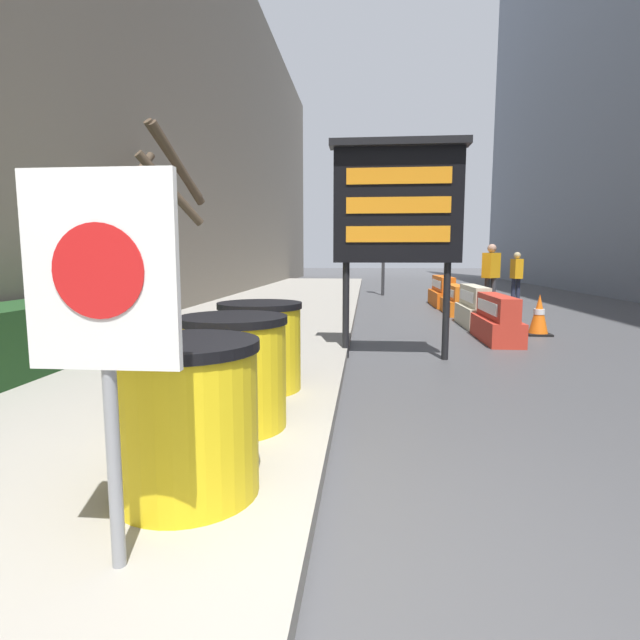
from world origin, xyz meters
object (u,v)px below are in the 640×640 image
Objects in this scene: warning_sign at (103,299)px; pedestrian_passerby at (491,271)px; jersey_barrier_orange_far at (443,293)px; barrel_drum_back at (260,346)px; traffic_cone_mid at (467,298)px; barrel_drum_middle at (234,371)px; jersey_barrier_orange_near at (455,301)px; jersey_barrier_cream at (474,308)px; traffic_cone_far at (468,306)px; message_board at (398,205)px; traffic_cone_near at (539,315)px; pedestrian_worker at (516,273)px; jersey_barrier_red_striped at (497,321)px; traffic_light_near_curb at (384,210)px; barrel_drum_foreground at (185,417)px.

warning_sign is 0.93× the size of pedestrian_passerby.
jersey_barrier_orange_far is (3.39, 13.42, -0.94)m from warning_sign.
barrel_drum_back is 1.18× the size of traffic_cone_mid.
jersey_barrier_orange_far is (3.35, 11.57, -0.20)m from barrel_drum_middle.
traffic_cone_mid is at bearing 51.56° from jersey_barrier_orange_near.
jersey_barrier_cream is 1.51m from traffic_cone_far.
jersey_barrier_orange_far is (1.88, 8.07, -1.83)m from message_board.
traffic_cone_near is at bearing 48.06° from barrel_drum_back.
traffic_cone_far is 0.36× the size of pedestrian_worker.
traffic_cone_near is 3.98m from traffic_cone_mid.
barrel_drum_middle is at bearing -112.73° from message_board.
jersey_barrier_red_striped reaches higher than traffic_cone_far.
jersey_barrier_orange_far is at bearing 75.83° from warning_sign.
barrel_drum_back reaches higher than jersey_barrier_orange_far.
message_board is at bearing -107.65° from jersey_barrier_orange_near.
traffic_light_near_curb is (-1.68, 5.93, 2.86)m from jersey_barrier_orange_near.
traffic_light_near_curb reaches higher than traffic_cone_near.
pedestrian_passerby is at bearing 66.90° from message_board.
jersey_barrier_cream is at bearing 62.64° from message_board.
traffic_cone_far is at bearing 71.18° from warning_sign.
warning_sign reaches higher than jersey_barrier_cream.
message_board is 7.90m from pedestrian_passerby.
traffic_cone_far is at bearing 70.21° from barrel_drum_foreground.
traffic_light_near_curb is (1.71, 17.21, 1.86)m from warning_sign.
traffic_cone_far is at bearing 20.79° from pedestrian_passerby.
barrel_drum_foreground is at bearing -108.60° from traffic_cone_mid.
warning_sign reaches higher than barrel_drum_back.
jersey_barrier_cream is at bearing -78.42° from traffic_light_near_curb.
barrel_drum_foreground and barrel_drum_back have the same top height.
warning_sign is 0.38× the size of traffic_light_near_curb.
barrel_drum_middle is 0.52× the size of jersey_barrier_red_striped.
pedestrian_passerby is at bearing 67.02° from barrel_drum_middle.
pedestrian_worker is (2.46, 5.54, 0.58)m from jersey_barrier_cream.
barrel_drum_middle reaches higher than traffic_cone_far.
barrel_drum_back is 0.51× the size of jersey_barrier_cream.
jersey_barrier_cream is at bearing 68.09° from barrel_drum_foreground.
jersey_barrier_orange_near is 1.89m from pedestrian_passerby.
traffic_cone_near is at bearing 54.14° from barrel_drum_middle.
jersey_barrier_cream is 0.94× the size of pedestrian_passerby.
barrel_drum_middle is 0.29× the size of message_board.
warning_sign is at bearing -115.54° from jersey_barrier_red_striped.
jersey_barrier_red_striped is 2.28× the size of traffic_cone_mid.
traffic_light_near_curb is at bearing 83.17° from barrel_drum_back.
jersey_barrier_cream is 2.93× the size of traffic_cone_far.
pedestrian_worker is at bearing 66.08° from jersey_barrier_cream.
pedestrian_worker is at bearing 64.69° from message_board.
barrel_drum_middle is 1.18× the size of traffic_cone_mid.
warning_sign is at bearing -107.80° from traffic_cone_mid.
traffic_cone_far is (0.19, -0.79, -0.04)m from jersey_barrier_orange_near.
warning_sign is 9.01m from traffic_cone_near.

